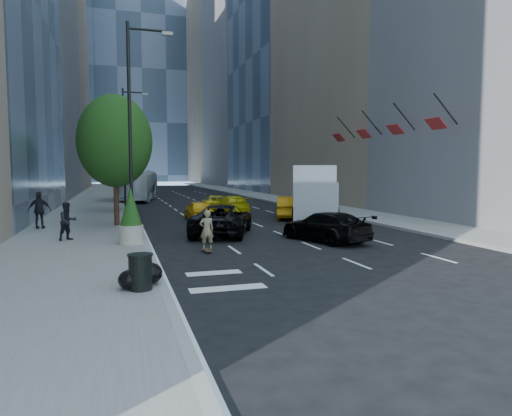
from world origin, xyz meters
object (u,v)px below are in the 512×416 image
object	(u,v)px
black_sedan_mercedes	(325,226)
box_truck	(314,192)
skateboarder	(207,233)
planter_shrub	(131,217)
city_bus	(140,186)
trash_can	(140,273)
black_sedan_lincoln	(222,220)

from	to	relation	value
black_sedan_mercedes	box_truck	bearing A→B (deg)	-128.98
box_truck	black_sedan_mercedes	bearing A→B (deg)	-88.33
skateboarder	black_sedan_mercedes	xyz separation A→B (m)	(5.86, 1.25, -0.11)
box_truck	planter_shrub	world-z (taller)	box_truck
skateboarder	black_sedan_mercedes	distance (m)	5.99
skateboarder	city_bus	size ratio (longest dim) A/B	0.14
trash_can	planter_shrub	world-z (taller)	planter_shrub
box_truck	planter_shrub	bearing A→B (deg)	-125.19
city_bus	planter_shrub	world-z (taller)	city_bus
black_sedan_lincoln	planter_shrub	size ratio (longest dim) A/B	2.30
planter_shrub	box_truck	bearing A→B (deg)	32.34
black_sedan_lincoln	trash_can	distance (m)	11.43
black_sedan_lincoln	black_sedan_mercedes	xyz separation A→B (m)	(4.15, -3.46, -0.09)
city_bus	black_sedan_mercedes	bearing A→B (deg)	-67.89
box_truck	city_bus	bearing A→B (deg)	136.25
box_truck	trash_can	bearing A→B (deg)	-105.22
black_sedan_lincoln	city_bus	size ratio (longest dim) A/B	0.48
planter_shrub	black_sedan_lincoln	bearing A→B (deg)	28.82
box_truck	trash_can	xyz separation A→B (m)	(-11.99, -15.53, -1.23)
black_sedan_mercedes	city_bus	world-z (taller)	city_bus
black_sedan_mercedes	planter_shrub	bearing A→B (deg)	-24.26
skateboarder	trash_can	size ratio (longest dim) A/B	1.74
black_sedan_lincoln	planter_shrub	world-z (taller)	planter_shrub
black_sedan_lincoln	city_bus	xyz separation A→B (m)	(-2.80, 28.19, 0.84)
box_truck	trash_can	size ratio (longest dim) A/B	8.66
black_sedan_mercedes	planter_shrub	size ratio (longest dim) A/B	1.96
skateboarder	box_truck	distance (m)	13.39
trash_can	box_truck	bearing A→B (deg)	52.32
city_bus	box_truck	world-z (taller)	box_truck
black_sedan_mercedes	city_bus	bearing A→B (deg)	-95.79
black_sedan_lincoln	city_bus	distance (m)	28.34
black_sedan_lincoln	black_sedan_mercedes	distance (m)	5.41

